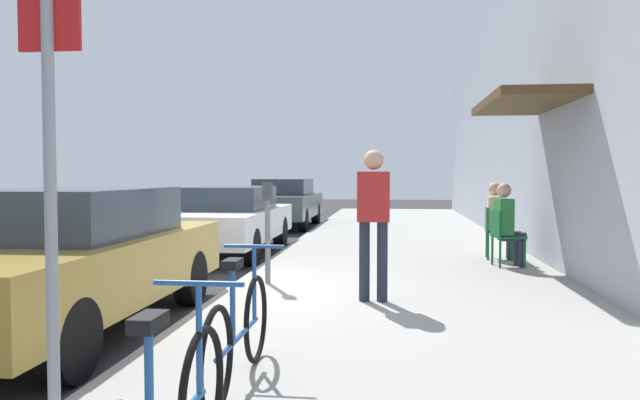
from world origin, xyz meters
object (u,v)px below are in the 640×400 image
(parked_car_2, at_px, (283,202))
(pedestrian_standing, at_px, (373,213))
(cafe_chair_0, at_px, (503,234))
(cafe_chair_1, at_px, (494,229))
(parked_car_1, at_px, (227,219))
(parked_car_0, at_px, (67,258))
(street_sign, at_px, (50,156))
(seated_patron_0, at_px, (507,222))
(parking_meter, at_px, (268,225))
(seated_patron_1, at_px, (498,218))
(bicycle_1, at_px, (239,333))

(parked_car_2, distance_m, pedestrian_standing, 11.11)
(cafe_chair_0, height_order, cafe_chair_1, same)
(parked_car_1, height_order, pedestrian_standing, pedestrian_standing)
(parked_car_0, distance_m, parked_car_2, 11.91)
(pedestrian_standing, bearing_deg, street_sign, -110.02)
(parked_car_0, distance_m, street_sign, 3.30)
(parked_car_0, bearing_deg, seated_patron_0, 39.34)
(parking_meter, xyz_separation_m, pedestrian_standing, (1.41, -0.97, 0.23))
(parked_car_0, xyz_separation_m, seated_patron_0, (4.94, 4.05, 0.09))
(seated_patron_1, bearing_deg, pedestrian_standing, -118.41)
(seated_patron_1, height_order, pedestrian_standing, pedestrian_standing)
(parking_meter, relative_size, seated_patron_1, 1.02)
(cafe_chair_1, bearing_deg, pedestrian_standing, -117.65)
(parking_meter, bearing_deg, seated_patron_1, 38.47)
(pedestrian_standing, bearing_deg, parking_meter, 145.45)
(parked_car_2, xyz_separation_m, parking_meter, (1.55, -9.73, 0.15))
(parked_car_1, distance_m, parked_car_2, 6.08)
(street_sign, xyz_separation_m, bicycle_1, (0.64, 1.17, -1.16))
(street_sign, xyz_separation_m, seated_patron_1, (3.44, 7.67, -0.82))
(parking_meter, relative_size, street_sign, 0.51)
(parked_car_0, height_order, seated_patron_0, seated_patron_0)
(seated_patron_1, bearing_deg, parked_car_0, -135.38)
(pedestrian_standing, bearing_deg, cafe_chair_1, 62.35)
(parking_meter, height_order, cafe_chair_1, parking_meter)
(parked_car_2, xyz_separation_m, cafe_chair_0, (4.88, -7.87, -0.11))
(parking_meter, bearing_deg, seated_patron_0, 28.86)
(street_sign, relative_size, cafe_chair_0, 2.99)
(bicycle_1, xyz_separation_m, pedestrian_standing, (0.82, 2.84, 0.64))
(parked_car_2, relative_size, seated_patron_1, 3.41)
(street_sign, xyz_separation_m, pedestrian_standing, (1.46, 4.00, -0.52))
(parked_car_2, xyz_separation_m, seated_patron_1, (4.94, -7.03, 0.08))
(parked_car_0, height_order, parked_car_2, parked_car_2)
(parked_car_2, distance_m, cafe_chair_0, 9.26)
(cafe_chair_0, xyz_separation_m, seated_patron_1, (0.06, 0.83, 0.19))
(parking_meter, bearing_deg, parked_car_1, 113.03)
(parked_car_0, bearing_deg, bicycle_1, -37.23)
(parked_car_2, xyz_separation_m, cafe_chair_1, (4.88, -7.03, -0.11))
(parked_car_1, xyz_separation_m, seated_patron_1, (4.94, -0.95, 0.13))
(parked_car_0, distance_m, pedestrian_standing, 3.22)
(parked_car_0, relative_size, parking_meter, 3.33)
(seated_patron_0, distance_m, seated_patron_1, 0.83)
(parked_car_1, bearing_deg, pedestrian_standing, -57.35)
(cafe_chair_0, bearing_deg, cafe_chair_1, 90.04)
(parked_car_0, height_order, street_sign, street_sign)
(parked_car_1, bearing_deg, parked_car_0, -90.00)
(cafe_chair_1, relative_size, seated_patron_1, 0.67)
(bicycle_1, relative_size, seated_patron_0, 1.33)
(seated_patron_1, xyz_separation_m, pedestrian_standing, (-1.98, -3.66, 0.30))
(seated_patron_0, xyz_separation_m, pedestrian_standing, (-1.98, -2.84, 0.30))
(parking_meter, relative_size, seated_patron_0, 1.02)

